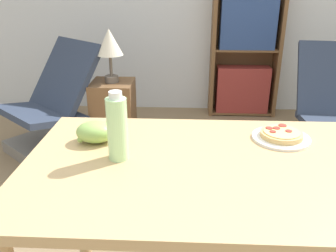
{
  "coord_description": "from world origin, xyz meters",
  "views": [
    {
      "loc": [
        -0.21,
        -1.15,
        1.38
      ],
      "look_at": [
        -0.27,
        0.1,
        0.84
      ],
      "focal_mm": 38.0,
      "sensor_mm": 36.0,
      "label": 1
    }
  ],
  "objects_px": {
    "pizza_on_plate": "(281,136)",
    "grape_bunch": "(95,132)",
    "lounge_chair_far": "(335,125)",
    "side_table": "(114,115)",
    "drink_bottle": "(117,128)",
    "table_lamp": "(109,45)",
    "bookshelf": "(245,55)",
    "lounge_chair_near": "(52,118)"
  },
  "relations": [
    {
      "from": "pizza_on_plate",
      "to": "grape_bunch",
      "type": "xyz_separation_m",
      "value": [
        -0.72,
        -0.06,
        0.03
      ]
    },
    {
      "from": "lounge_chair_far",
      "to": "side_table",
      "type": "height_order",
      "value": "lounge_chair_far"
    },
    {
      "from": "pizza_on_plate",
      "to": "drink_bottle",
      "type": "distance_m",
      "value": 0.64
    },
    {
      "from": "table_lamp",
      "to": "drink_bottle",
      "type": "bearing_deg",
      "value": -77.62
    },
    {
      "from": "pizza_on_plate",
      "to": "grape_bunch",
      "type": "distance_m",
      "value": 0.72
    },
    {
      "from": "pizza_on_plate",
      "to": "table_lamp",
      "type": "relative_size",
      "value": 0.53
    },
    {
      "from": "pizza_on_plate",
      "to": "lounge_chair_far",
      "type": "relative_size",
      "value": 0.26
    },
    {
      "from": "bookshelf",
      "to": "table_lamp",
      "type": "relative_size",
      "value": 3.21
    },
    {
      "from": "pizza_on_plate",
      "to": "lounge_chair_far",
      "type": "xyz_separation_m",
      "value": [
        0.81,
        1.35,
        -0.51
      ]
    },
    {
      "from": "bookshelf",
      "to": "side_table",
      "type": "distance_m",
      "value": 1.51
    },
    {
      "from": "drink_bottle",
      "to": "side_table",
      "type": "relative_size",
      "value": 0.43
    },
    {
      "from": "grape_bunch",
      "to": "bookshelf",
      "type": "xyz_separation_m",
      "value": [
        0.94,
        2.4,
        -0.19
      ]
    },
    {
      "from": "lounge_chair_far",
      "to": "side_table",
      "type": "relative_size",
      "value": 1.54
    },
    {
      "from": "lounge_chair_near",
      "to": "bookshelf",
      "type": "height_order",
      "value": "bookshelf"
    },
    {
      "from": "drink_bottle",
      "to": "lounge_chair_near",
      "type": "height_order",
      "value": "drink_bottle"
    },
    {
      "from": "drink_bottle",
      "to": "table_lamp",
      "type": "height_order",
      "value": "drink_bottle"
    },
    {
      "from": "lounge_chair_near",
      "to": "lounge_chair_far",
      "type": "relative_size",
      "value": 1.1
    },
    {
      "from": "drink_bottle",
      "to": "side_table",
      "type": "xyz_separation_m",
      "value": [
        -0.37,
        1.68,
        -0.61
      ]
    },
    {
      "from": "side_table",
      "to": "table_lamp",
      "type": "xyz_separation_m",
      "value": [
        -0.0,
        0.0,
        0.59
      ]
    },
    {
      "from": "lounge_chair_near",
      "to": "side_table",
      "type": "bearing_deg",
      "value": 50.97
    },
    {
      "from": "drink_bottle",
      "to": "side_table",
      "type": "bearing_deg",
      "value": 102.38
    },
    {
      "from": "table_lamp",
      "to": "bookshelf",
      "type": "bearing_deg",
      "value": 35.43
    },
    {
      "from": "lounge_chair_near",
      "to": "side_table",
      "type": "relative_size",
      "value": 1.69
    },
    {
      "from": "bookshelf",
      "to": "lounge_chair_near",
      "type": "bearing_deg",
      "value": -150.68
    },
    {
      "from": "pizza_on_plate",
      "to": "drink_bottle",
      "type": "xyz_separation_m",
      "value": [
        -0.61,
        -0.19,
        0.1
      ]
    },
    {
      "from": "drink_bottle",
      "to": "lounge_chair_near",
      "type": "distance_m",
      "value": 1.9
    },
    {
      "from": "pizza_on_plate",
      "to": "table_lamp",
      "type": "distance_m",
      "value": 1.78
    },
    {
      "from": "grape_bunch",
      "to": "pizza_on_plate",
      "type": "bearing_deg",
      "value": 4.75
    },
    {
      "from": "pizza_on_plate",
      "to": "bookshelf",
      "type": "relative_size",
      "value": 0.16
    },
    {
      "from": "lounge_chair_near",
      "to": "grape_bunch",
      "type": "bearing_deg",
      "value": -22.94
    },
    {
      "from": "grape_bunch",
      "to": "bookshelf",
      "type": "bearing_deg",
      "value": 68.57
    },
    {
      "from": "grape_bunch",
      "to": "lounge_chair_far",
      "type": "xyz_separation_m",
      "value": [
        1.53,
        1.41,
        -0.53
      ]
    },
    {
      "from": "lounge_chair_far",
      "to": "grape_bunch",
      "type": "bearing_deg",
      "value": -130.21
    },
    {
      "from": "pizza_on_plate",
      "to": "grape_bunch",
      "type": "bearing_deg",
      "value": -175.25
    },
    {
      "from": "lounge_chair_far",
      "to": "table_lamp",
      "type": "height_order",
      "value": "table_lamp"
    },
    {
      "from": "grape_bunch",
      "to": "lounge_chair_far",
      "type": "relative_size",
      "value": 0.17
    },
    {
      "from": "pizza_on_plate",
      "to": "side_table",
      "type": "bearing_deg",
      "value": 123.24
    },
    {
      "from": "pizza_on_plate",
      "to": "drink_bottle",
      "type": "bearing_deg",
      "value": -162.91
    },
    {
      "from": "pizza_on_plate",
      "to": "side_table",
      "type": "distance_m",
      "value": 1.85
    },
    {
      "from": "drink_bottle",
      "to": "bookshelf",
      "type": "relative_size",
      "value": 0.18
    },
    {
      "from": "lounge_chair_near",
      "to": "lounge_chair_far",
      "type": "height_order",
      "value": "same"
    },
    {
      "from": "side_table",
      "to": "pizza_on_plate",
      "type": "bearing_deg",
      "value": -56.76
    }
  ]
}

